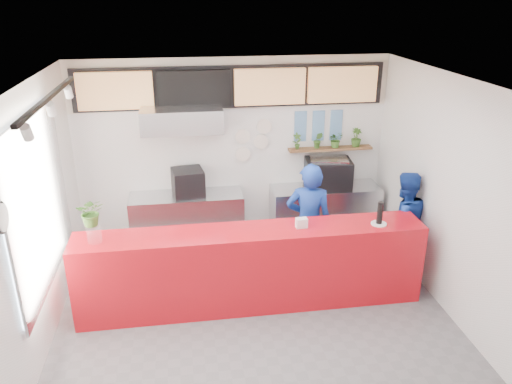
# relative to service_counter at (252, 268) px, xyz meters

# --- Properties ---
(floor) EXTENTS (5.00, 5.00, 0.00)m
(floor) POSITION_rel_service_counter_xyz_m (0.00, -0.40, -0.55)
(floor) COLOR slate
(floor) RESTS_ON ground
(ceiling) EXTENTS (5.00, 5.00, 0.00)m
(ceiling) POSITION_rel_service_counter_xyz_m (0.00, -0.40, 2.45)
(ceiling) COLOR silver
(wall_back) EXTENTS (5.00, 0.00, 5.00)m
(wall_back) POSITION_rel_service_counter_xyz_m (0.00, 2.10, 0.95)
(wall_back) COLOR white
(wall_back) RESTS_ON ground
(wall_left) EXTENTS (0.00, 5.00, 5.00)m
(wall_left) POSITION_rel_service_counter_xyz_m (-2.50, -0.40, 0.95)
(wall_left) COLOR white
(wall_left) RESTS_ON ground
(wall_right) EXTENTS (0.00, 5.00, 5.00)m
(wall_right) POSITION_rel_service_counter_xyz_m (2.50, -0.40, 0.95)
(wall_right) COLOR white
(wall_right) RESTS_ON ground
(service_counter) EXTENTS (4.50, 0.60, 1.10)m
(service_counter) POSITION_rel_service_counter_xyz_m (0.00, 0.00, 0.00)
(service_counter) COLOR red
(service_counter) RESTS_ON ground
(cream_band) EXTENTS (5.00, 0.02, 0.80)m
(cream_band) POSITION_rel_service_counter_xyz_m (0.00, 2.09, 2.05)
(cream_band) COLOR beige
(cream_band) RESTS_ON wall_back
(prep_bench) EXTENTS (1.80, 0.60, 0.90)m
(prep_bench) POSITION_rel_service_counter_xyz_m (-0.80, 1.80, -0.10)
(prep_bench) COLOR #B2B5BA
(prep_bench) RESTS_ON ground
(panini_oven) EXTENTS (0.53, 0.53, 0.42)m
(panini_oven) POSITION_rel_service_counter_xyz_m (-0.76, 1.80, 0.56)
(panini_oven) COLOR black
(panini_oven) RESTS_ON prep_bench
(extraction_hood) EXTENTS (1.20, 0.70, 0.35)m
(extraction_hood) POSITION_rel_service_counter_xyz_m (-0.80, 1.75, 1.60)
(extraction_hood) COLOR #B2B5BA
(extraction_hood) RESTS_ON ceiling
(hood_lip) EXTENTS (1.20, 0.69, 0.31)m
(hood_lip) POSITION_rel_service_counter_xyz_m (-0.80, 1.75, 1.40)
(hood_lip) COLOR #B2B5BA
(hood_lip) RESTS_ON ceiling
(right_bench) EXTENTS (1.80, 0.60, 0.90)m
(right_bench) POSITION_rel_service_counter_xyz_m (1.50, 1.80, -0.10)
(right_bench) COLOR #B2B5BA
(right_bench) RESTS_ON ground
(espresso_machine) EXTENTS (0.79, 0.60, 0.47)m
(espresso_machine) POSITION_rel_service_counter_xyz_m (1.52, 1.80, 0.59)
(espresso_machine) COLOR black
(espresso_machine) RESTS_ON right_bench
(espresso_tray) EXTENTS (0.68, 0.53, 0.06)m
(espresso_tray) POSITION_rel_service_counter_xyz_m (1.52, 1.80, 0.83)
(espresso_tray) COLOR #B1B4B8
(espresso_tray) RESTS_ON espresso_machine
(herb_shelf) EXTENTS (1.40, 0.18, 0.04)m
(herb_shelf) POSITION_rel_service_counter_xyz_m (1.60, 2.00, 0.95)
(herb_shelf) COLOR brown
(herb_shelf) RESTS_ON wall_back
(menu_board_far_left) EXTENTS (1.10, 0.10, 0.55)m
(menu_board_far_left) POSITION_rel_service_counter_xyz_m (-1.75, 1.98, 2.00)
(menu_board_far_left) COLOR tan
(menu_board_far_left) RESTS_ON wall_back
(menu_board_mid_left) EXTENTS (1.10, 0.10, 0.55)m
(menu_board_mid_left) POSITION_rel_service_counter_xyz_m (-0.59, 1.98, 2.00)
(menu_board_mid_left) COLOR black
(menu_board_mid_left) RESTS_ON wall_back
(menu_board_mid_right) EXTENTS (1.10, 0.10, 0.55)m
(menu_board_mid_right) POSITION_rel_service_counter_xyz_m (0.57, 1.98, 2.00)
(menu_board_mid_right) COLOR tan
(menu_board_mid_right) RESTS_ON wall_back
(menu_board_far_right) EXTENTS (1.10, 0.10, 0.55)m
(menu_board_far_right) POSITION_rel_service_counter_xyz_m (1.73, 1.98, 2.00)
(menu_board_far_right) COLOR tan
(menu_board_far_right) RESTS_ON wall_back
(soffit) EXTENTS (4.80, 0.04, 0.65)m
(soffit) POSITION_rel_service_counter_xyz_m (0.00, 2.06, 2.00)
(soffit) COLOR black
(soffit) RESTS_ON wall_back
(window_pane) EXTENTS (0.04, 2.20, 1.90)m
(window_pane) POSITION_rel_service_counter_xyz_m (-2.47, -0.10, 1.15)
(window_pane) COLOR silver
(window_pane) RESTS_ON wall_left
(window_frame) EXTENTS (0.03, 2.30, 2.00)m
(window_frame) POSITION_rel_service_counter_xyz_m (-2.45, -0.10, 1.15)
(window_frame) COLOR #B2B5BA
(window_frame) RESTS_ON wall_left
(wall_clock_face) EXTENTS (0.02, 0.26, 0.26)m
(wall_clock_face) POSITION_rel_service_counter_xyz_m (-2.43, -1.30, 1.50)
(wall_clock_face) COLOR white
(wall_clock_face) RESTS_ON wall_left
(track_rail) EXTENTS (0.05, 2.40, 0.04)m
(track_rail) POSITION_rel_service_counter_xyz_m (-2.10, -0.40, 2.39)
(track_rail) COLOR black
(track_rail) RESTS_ON ceiling
(dec_plate_a) EXTENTS (0.24, 0.03, 0.24)m
(dec_plate_a) POSITION_rel_service_counter_xyz_m (0.15, 2.07, 1.20)
(dec_plate_a) COLOR silver
(dec_plate_a) RESTS_ON wall_back
(dec_plate_b) EXTENTS (0.24, 0.03, 0.24)m
(dec_plate_b) POSITION_rel_service_counter_xyz_m (0.45, 2.07, 1.10)
(dec_plate_b) COLOR silver
(dec_plate_b) RESTS_ON wall_back
(dec_plate_c) EXTENTS (0.24, 0.03, 0.24)m
(dec_plate_c) POSITION_rel_service_counter_xyz_m (0.15, 2.07, 0.90)
(dec_plate_c) COLOR silver
(dec_plate_c) RESTS_ON wall_back
(dec_plate_d) EXTENTS (0.24, 0.03, 0.24)m
(dec_plate_d) POSITION_rel_service_counter_xyz_m (0.50, 2.07, 1.35)
(dec_plate_d) COLOR silver
(dec_plate_d) RESTS_ON wall_back
(photo_frame_a) EXTENTS (0.20, 0.02, 0.25)m
(photo_frame_a) POSITION_rel_service_counter_xyz_m (1.10, 2.08, 1.45)
(photo_frame_a) COLOR #598CBF
(photo_frame_a) RESTS_ON wall_back
(photo_frame_b) EXTENTS (0.20, 0.02, 0.25)m
(photo_frame_b) POSITION_rel_service_counter_xyz_m (1.40, 2.08, 1.45)
(photo_frame_b) COLOR #598CBF
(photo_frame_b) RESTS_ON wall_back
(photo_frame_c) EXTENTS (0.20, 0.02, 0.25)m
(photo_frame_c) POSITION_rel_service_counter_xyz_m (1.70, 2.08, 1.45)
(photo_frame_c) COLOR #598CBF
(photo_frame_c) RESTS_ON wall_back
(photo_frame_d) EXTENTS (0.20, 0.02, 0.25)m
(photo_frame_d) POSITION_rel_service_counter_xyz_m (1.10, 2.08, 1.20)
(photo_frame_d) COLOR #598CBF
(photo_frame_d) RESTS_ON wall_back
(photo_frame_e) EXTENTS (0.20, 0.02, 0.25)m
(photo_frame_e) POSITION_rel_service_counter_xyz_m (1.40, 2.08, 1.20)
(photo_frame_e) COLOR #598CBF
(photo_frame_e) RESTS_ON wall_back
(photo_frame_f) EXTENTS (0.20, 0.02, 0.25)m
(photo_frame_f) POSITION_rel_service_counter_xyz_m (1.70, 2.08, 1.20)
(photo_frame_f) COLOR #598CBF
(photo_frame_f) RESTS_ON wall_back
(staff_center) EXTENTS (0.73, 0.58, 1.76)m
(staff_center) POSITION_rel_service_counter_xyz_m (0.89, 0.55, 0.33)
(staff_center) COLOR navy
(staff_center) RESTS_ON ground
(staff_right) EXTENTS (0.82, 0.67, 1.58)m
(staff_right) POSITION_rel_service_counter_xyz_m (2.28, 0.51, 0.24)
(staff_right) COLOR navy
(staff_right) RESTS_ON ground
(herb_a) EXTENTS (0.16, 0.12, 0.27)m
(herb_a) POSITION_rel_service_counter_xyz_m (1.03, 2.00, 1.11)
(herb_a) COLOR #386523
(herb_a) RESTS_ON herb_shelf
(herb_b) EXTENTS (0.18, 0.16, 0.27)m
(herb_b) POSITION_rel_service_counter_xyz_m (1.38, 2.00, 1.10)
(herb_b) COLOR #386523
(herb_b) RESTS_ON herb_shelf
(herb_c) EXTENTS (0.28, 0.26, 0.27)m
(herb_c) POSITION_rel_service_counter_xyz_m (1.68, 2.00, 1.10)
(herb_c) COLOR #386523
(herb_c) RESTS_ON herb_shelf
(herb_d) EXTENTS (0.19, 0.17, 0.31)m
(herb_d) POSITION_rel_service_counter_xyz_m (2.03, 2.00, 1.12)
(herb_d) COLOR #386523
(herb_d) RESTS_ON herb_shelf
(glass_vase) EXTENTS (0.19, 0.19, 0.21)m
(glass_vase) POSITION_rel_service_counter_xyz_m (-1.92, -0.02, 0.66)
(glass_vase) COLOR silver
(glass_vase) RESTS_ON service_counter
(basil_vase) EXTENTS (0.33, 0.29, 0.35)m
(basil_vase) POSITION_rel_service_counter_xyz_m (-1.92, -0.02, 0.95)
(basil_vase) COLOR #386523
(basil_vase) RESTS_ON glass_vase
(napkin_holder) EXTENTS (0.15, 0.10, 0.13)m
(napkin_holder) POSITION_rel_service_counter_xyz_m (0.64, -0.01, 0.61)
(napkin_holder) COLOR white
(napkin_holder) RESTS_ON service_counter
(white_plate) EXTENTS (0.27, 0.27, 0.02)m
(white_plate) POSITION_rel_service_counter_xyz_m (1.66, -0.07, 0.56)
(white_plate) COLOR white
(white_plate) RESTS_ON service_counter
(pepper_mill) EXTENTS (0.08, 0.08, 0.30)m
(pepper_mill) POSITION_rel_service_counter_xyz_m (1.66, -0.07, 0.71)
(pepper_mill) COLOR black
(pepper_mill) RESTS_ON white_plate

